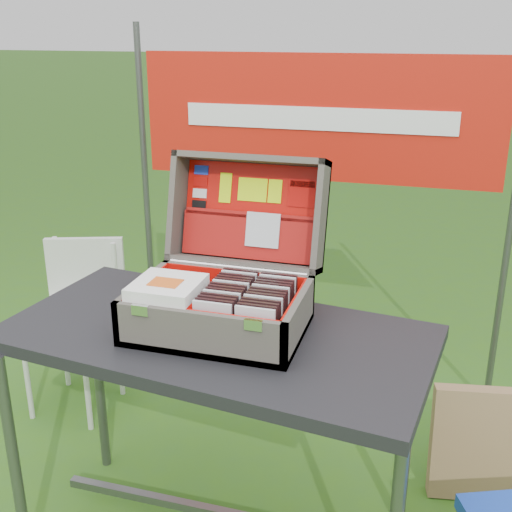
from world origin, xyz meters
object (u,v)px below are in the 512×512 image
(suitcase, at_px, (224,251))
(cardboard_box, at_px, (488,444))
(table, at_px, (218,443))
(chair, at_px, (71,331))

(suitcase, relative_size, cardboard_box, 1.20)
(suitcase, bearing_deg, table, -96.91)
(table, xyz_separation_m, suitcase, (0.01, 0.07, 0.64))
(cardboard_box, bearing_deg, suitcase, -162.71)
(table, distance_m, chair, 1.10)
(suitcase, height_order, chair, suitcase)
(table, height_order, chair, table)
(table, height_order, suitcase, suitcase)
(chair, distance_m, cardboard_box, 1.81)
(table, relative_size, cardboard_box, 2.94)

